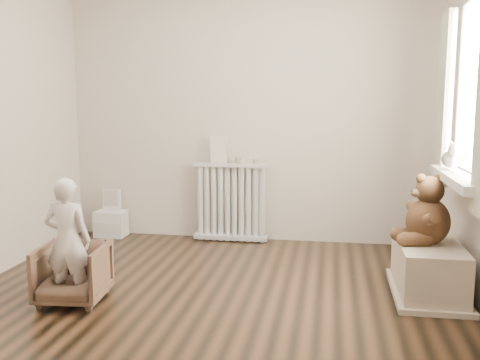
% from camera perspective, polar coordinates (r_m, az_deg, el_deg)
% --- Properties ---
extents(floor, '(3.60, 3.60, 0.01)m').
position_cam_1_polar(floor, '(3.77, -3.50, -13.08)').
color(floor, black).
rests_on(floor, ground).
extents(back_wall, '(3.60, 0.02, 2.60)m').
position_cam_1_polar(back_wall, '(5.27, 0.89, 7.57)').
color(back_wall, beige).
rests_on(back_wall, ground).
extents(front_wall, '(3.60, 0.02, 2.60)m').
position_cam_1_polar(front_wall, '(1.81, -17.14, 5.44)').
color(front_wall, beige).
rests_on(front_wall, ground).
extents(window_sill, '(0.22, 1.10, 0.06)m').
position_cam_1_polar(window_sill, '(3.84, 22.53, 0.14)').
color(window_sill, silver).
rests_on(window_sill, right_wall).
extents(curtain_right, '(0.06, 0.26, 1.30)m').
position_cam_1_polar(curtain_right, '(4.36, 21.03, 8.00)').
color(curtain_right, '#BFB89A').
rests_on(curtain_right, right_wall).
extents(radiator, '(0.73, 0.14, 0.77)m').
position_cam_1_polar(radiator, '(5.28, -0.97, -2.38)').
color(radiator, silver).
rests_on(radiator, floor).
extents(paper_doll, '(0.16, 0.01, 0.27)m').
position_cam_1_polar(paper_doll, '(5.23, -2.27, 3.24)').
color(paper_doll, beige).
rests_on(paper_doll, radiator).
extents(tin_a, '(0.10, 0.10, 0.06)m').
position_cam_1_polar(tin_a, '(5.20, 0.01, 2.08)').
color(tin_a, '#A59E8C').
rests_on(tin_a, radiator).
extents(tin_b, '(0.08, 0.08, 0.05)m').
position_cam_1_polar(tin_b, '(5.17, 1.85, 1.96)').
color(tin_b, '#A59E8C').
rests_on(tin_b, radiator).
extents(toy_vanity, '(0.30, 0.22, 0.48)m').
position_cam_1_polar(toy_vanity, '(5.64, -13.64, -3.11)').
color(toy_vanity, silver).
rests_on(toy_vanity, floor).
extents(armchair, '(0.48, 0.49, 0.41)m').
position_cam_1_polar(armchair, '(3.91, -17.41, -9.49)').
color(armchair, brown).
rests_on(armchair, floor).
extents(child, '(0.33, 0.23, 0.86)m').
position_cam_1_polar(child, '(3.80, -17.92, -6.18)').
color(child, silver).
rests_on(child, armchair).
extents(toy_bench, '(0.43, 0.81, 0.38)m').
position_cam_1_polar(toy_bench, '(4.11, 19.44, -8.76)').
color(toy_bench, '#C5B699').
rests_on(toy_bench, floor).
extents(teddy_bear, '(0.45, 0.38, 0.49)m').
position_cam_1_polar(teddy_bear, '(3.99, 19.51, -2.32)').
color(teddy_bear, '#362011').
rests_on(teddy_bear, toy_bench).
extents(plush_cat, '(0.17, 0.25, 0.20)m').
position_cam_1_polar(plush_cat, '(4.08, 21.71, 2.47)').
color(plush_cat, gray).
rests_on(plush_cat, window_sill).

